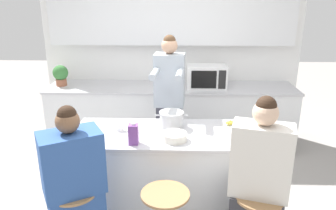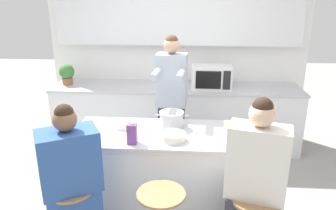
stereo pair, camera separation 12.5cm
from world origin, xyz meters
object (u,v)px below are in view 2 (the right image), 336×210
object	(u,v)px
person_wrapped_blanket	(73,193)
fruit_bowl	(173,137)
person_cooking	(172,113)
cooking_pot	(172,120)
coffee_cup_near	(237,136)
kitchen_island	(167,174)
coffee_cup_far	(120,126)
banana_bunch	(232,124)
potted_plant	(67,73)
juice_carton	(132,134)
microwave	(211,77)
person_seated_near	(254,199)

from	to	relation	value
person_wrapped_blanket	fruit_bowl	distance (m)	0.95
person_cooking	fruit_bowl	size ratio (longest dim) A/B	7.90
person_wrapped_blanket	fruit_bowl	world-z (taller)	person_wrapped_blanket
cooking_pot	person_wrapped_blanket	bearing A→B (deg)	-132.82
person_cooking	coffee_cup_near	bearing A→B (deg)	-44.64
kitchen_island	coffee_cup_far	distance (m)	0.67
banana_bunch	potted_plant	xyz separation A→B (m)	(-2.18, 1.42, 0.14)
coffee_cup_far	potted_plant	distance (m)	1.93
cooking_pot	coffee_cup_near	distance (m)	0.65
coffee_cup_near	banana_bunch	world-z (taller)	coffee_cup_near
person_wrapped_blanket	coffee_cup_near	size ratio (longest dim) A/B	12.62
cooking_pot	banana_bunch	size ratio (longest dim) A/B	2.35
person_wrapped_blanket	cooking_pot	xyz separation A→B (m)	(0.73, 0.79, 0.33)
fruit_bowl	juice_carton	xyz separation A→B (m)	(-0.35, -0.08, 0.06)
person_wrapped_blanket	potted_plant	xyz separation A→B (m)	(-0.86, 2.29, 0.41)
person_cooking	cooking_pot	xyz separation A→B (m)	(0.03, -0.49, 0.11)
person_cooking	person_wrapped_blanket	xyz separation A→B (m)	(-0.71, -1.28, -0.22)
cooking_pot	microwave	xyz separation A→B (m)	(0.46, 1.44, 0.08)
coffee_cup_near	banana_bunch	xyz separation A→B (m)	(-0.01, 0.32, -0.02)
juice_carton	potted_plant	distance (m)	2.27
person_seated_near	kitchen_island	bearing A→B (deg)	152.68
person_seated_near	microwave	bearing A→B (deg)	111.20
kitchen_island	coffee_cup_near	size ratio (longest dim) A/B	16.22
banana_bunch	microwave	xyz separation A→B (m)	(-0.13, 1.36, 0.13)
kitchen_island	person_wrapped_blanket	world-z (taller)	person_wrapped_blanket
fruit_bowl	coffee_cup_near	distance (m)	0.57
kitchen_island	potted_plant	size ratio (longest dim) A/B	6.13
cooking_pot	coffee_cup_far	bearing A→B (deg)	-169.14
person_wrapped_blanket	fruit_bowl	bearing A→B (deg)	3.64
person_cooking	potted_plant	xyz separation A→B (m)	(-1.56, 1.00, 0.19)
person_seated_near	cooking_pot	bearing A→B (deg)	146.04
person_cooking	coffee_cup_far	distance (m)	0.75
fruit_bowl	coffee_cup_near	world-z (taller)	coffee_cup_near
cooking_pot	potted_plant	distance (m)	2.18
cooking_pot	potted_plant	world-z (taller)	potted_plant
person_wrapped_blanket	banana_bunch	world-z (taller)	person_wrapped_blanket
coffee_cup_near	coffee_cup_far	world-z (taller)	coffee_cup_far
person_seated_near	microwave	xyz separation A→B (m)	(-0.22, 2.23, 0.39)
potted_plant	person_cooking	bearing A→B (deg)	-32.73
kitchen_island	coffee_cup_far	world-z (taller)	coffee_cup_far
person_seated_near	banana_bunch	xyz separation A→B (m)	(-0.08, 0.87, 0.26)
cooking_pot	banana_bunch	xyz separation A→B (m)	(0.59, 0.08, -0.06)
kitchen_island	microwave	distance (m)	1.76
person_wrapped_blanket	coffee_cup_near	world-z (taller)	person_wrapped_blanket
person_wrapped_blanket	coffee_cup_far	world-z (taller)	person_wrapped_blanket
banana_bunch	fruit_bowl	bearing A→B (deg)	-145.79
fruit_bowl	juice_carton	distance (m)	0.37
coffee_cup_near	potted_plant	bearing A→B (deg)	141.60
person_cooking	juice_carton	bearing A→B (deg)	-103.70
microwave	juice_carton	bearing A→B (deg)	-113.05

